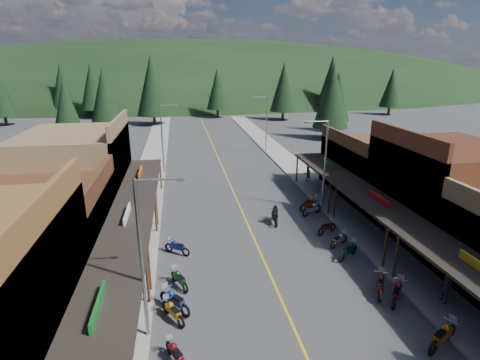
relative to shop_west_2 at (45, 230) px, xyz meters
name	(u,v)px	position (x,y,z in m)	size (l,w,h in m)	color
ground	(264,261)	(13.75, -1.70, -2.53)	(220.00, 220.00, 0.00)	#38383A
centerline	(226,175)	(13.75, 18.30, -2.53)	(0.15, 90.00, 0.01)	gold
sidewalk_west	(149,178)	(5.05, 18.30, -2.46)	(3.40, 94.00, 0.15)	gray
sidewalk_east	(298,171)	(22.45, 18.30, -2.46)	(3.40, 94.00, 0.15)	gray
shop_west_2	(45,230)	(0.00, 0.00, 0.00)	(10.90, 9.00, 6.20)	#3F2111
shop_west_3	(79,172)	(-0.03, 9.60, 0.99)	(10.90, 10.20, 8.20)	brown
shop_east_2	(443,192)	(27.54, 0.00, 0.99)	(10.90, 9.00, 8.20)	#562B19
shop_east_3	(376,169)	(27.51, 9.60, 0.00)	(10.90, 10.20, 6.20)	#4C2D16
streetlight_0	(144,254)	(6.80, -7.70, 1.93)	(2.16, 0.18, 8.00)	gray
streetlight_1	(163,136)	(6.80, 20.30, 1.93)	(2.16, 0.18, 8.00)	gray
streetlight_2	(324,161)	(20.71, 6.30, 1.93)	(2.16, 0.18, 8.00)	gray
streetlight_3	(265,122)	(20.71, 28.30, 1.93)	(2.16, 0.18, 8.00)	gray
ridge_hill	(190,93)	(13.75, 133.30, -2.53)	(310.00, 140.00, 60.00)	black
pine_0	(1,93)	(-26.25, 60.30, 3.95)	(5.04, 5.04, 11.00)	black
pine_1	(92,86)	(-10.25, 68.30, 4.70)	(5.88, 5.88, 12.50)	black
pine_2	(152,85)	(3.75, 56.30, 5.46)	(6.72, 6.72, 14.00)	black
pine_3	(217,89)	(17.75, 64.30, 3.95)	(5.04, 5.04, 11.00)	black
pine_4	(284,87)	(31.75, 58.30, 4.70)	(5.88, 5.88, 12.50)	black
pine_5	(332,80)	(47.75, 70.30, 5.46)	(6.72, 6.72, 14.00)	black
pine_6	(392,88)	(59.75, 62.30, 3.95)	(5.04, 5.04, 11.00)	black
pine_7	(62,85)	(-18.25, 74.30, 4.70)	(5.88, 5.88, 12.50)	black
pine_8	(66,107)	(-8.25, 38.30, 3.44)	(4.48, 4.48, 10.00)	black
pine_9	(337,97)	(37.75, 43.30, 3.85)	(4.93, 4.93, 10.80)	black
pine_10	(104,95)	(-4.25, 48.30, 4.25)	(5.38, 5.38, 11.60)	black
pine_11	(332,96)	(33.75, 36.30, 4.65)	(5.82, 5.82, 12.40)	black
bike_west_4	(176,353)	(7.99, -9.61, -1.98)	(0.64, 1.92, 1.10)	maroon
bike_west_5	(173,311)	(7.85, -6.69, -1.96)	(0.67, 2.02, 1.16)	#C06B0D
bike_west_6	(175,300)	(7.93, -5.88, -1.87)	(0.77, 2.32, 1.32)	navy
bike_west_7	(179,278)	(8.20, -3.73, -1.96)	(0.66, 1.99, 1.14)	#0E471B
bike_west_8	(177,247)	(8.08, 0.27, -1.97)	(0.66, 1.98, 1.13)	navy
bike_east_4	(443,335)	(20.11, -10.60, -1.87)	(0.78, 2.33, 1.33)	#BC640D
bike_east_5	(397,292)	(19.95, -7.10, -1.89)	(0.75, 2.24, 1.28)	maroon
bike_east_6	(380,284)	(19.41, -6.30, -1.89)	(0.75, 2.26, 1.29)	maroon
bike_east_7	(348,250)	(19.41, -2.13, -1.93)	(0.70, 2.10, 1.20)	#0B371F
bike_east_8	(339,239)	(19.47, -0.46, -1.99)	(0.63, 1.88, 1.08)	#96959A
bike_east_9	(327,227)	(19.45, 1.69, -1.98)	(0.65, 1.94, 1.11)	maroon
bike_east_10	(312,208)	(19.55, 5.31, -1.93)	(0.70, 2.10, 1.20)	#A5A4AA
bike_east_11	(310,203)	(19.76, 6.41, -1.86)	(0.78, 2.35, 1.34)	red
rider_on_bike	(275,216)	(15.94, 4.16, -1.86)	(0.91, 2.26, 1.68)	black
pedestrian_east_a	(446,287)	(22.36, -7.73, -1.42)	(0.70, 0.46, 1.92)	#261C2A
pedestrian_east_b	(307,173)	(22.17, 14.14, -1.55)	(0.81, 0.47, 1.66)	brown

